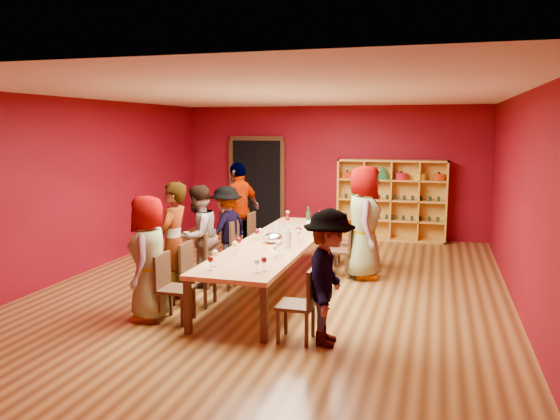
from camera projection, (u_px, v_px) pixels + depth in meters
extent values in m
cube|color=brown|center=(277.00, 288.00, 8.63)|extent=(7.10, 9.10, 0.02)
cube|color=#630410|center=(332.00, 171.00, 12.68)|extent=(7.10, 0.02, 3.00)
cube|color=#630410|center=(107.00, 262.00, 4.12)|extent=(7.10, 0.02, 3.00)
cube|color=#630410|center=(81.00, 187.00, 9.37)|extent=(0.02, 9.10, 3.00)
cube|color=#630410|center=(523.00, 202.00, 7.43)|extent=(0.02, 9.10, 3.00)
cube|color=white|center=(277.00, 94.00, 8.17)|extent=(7.10, 9.10, 0.02)
cube|color=tan|center=(277.00, 243.00, 8.52)|extent=(1.10, 4.50, 0.06)
cube|color=#331E11|center=(188.00, 306.00, 6.65)|extent=(0.08, 0.08, 0.69)
cube|color=#331E11|center=(284.00, 238.00, 10.77)|extent=(0.08, 0.08, 0.69)
cube|color=#331E11|center=(264.00, 314.00, 6.38)|extent=(0.08, 0.08, 0.69)
cube|color=#331E11|center=(333.00, 241.00, 10.50)|extent=(0.08, 0.08, 0.69)
cube|color=black|center=(258.00, 186.00, 13.17)|extent=(1.20, 0.14, 2.20)
cube|color=#331E11|center=(256.00, 138.00, 12.93)|extent=(1.32, 0.06, 0.10)
cube|color=#331E11|center=(231.00, 186.00, 13.28)|extent=(0.10, 0.06, 2.20)
cube|color=#331E11|center=(283.00, 187.00, 12.93)|extent=(0.10, 0.06, 2.20)
cube|color=gold|center=(339.00, 198.00, 12.49)|extent=(0.04, 0.40, 1.80)
cube|color=gold|center=(446.00, 202.00, 11.84)|extent=(0.04, 0.40, 1.80)
cube|color=gold|center=(393.00, 161.00, 12.04)|extent=(2.40, 0.40, 0.04)
cube|color=gold|center=(390.00, 239.00, 12.30)|extent=(2.40, 0.40, 0.04)
cube|color=gold|center=(392.00, 199.00, 12.35)|extent=(2.40, 0.02, 1.80)
cube|color=gold|center=(391.00, 220.00, 12.24)|extent=(2.36, 0.38, 0.03)
cube|color=gold|center=(391.00, 200.00, 12.17)|extent=(2.36, 0.38, 0.03)
cube|color=gold|center=(392.00, 180.00, 12.10)|extent=(2.36, 0.38, 0.03)
cube|color=gold|center=(364.00, 199.00, 12.33)|extent=(0.03, 0.38, 1.76)
cube|color=gold|center=(391.00, 200.00, 12.17)|extent=(0.03, 0.38, 1.76)
cube|color=gold|center=(419.00, 201.00, 12.00)|extent=(0.03, 0.38, 1.76)
cylinder|color=#C0370B|center=(347.00, 175.00, 12.36)|extent=(0.26, 0.26, 0.15)
sphere|color=black|center=(347.00, 171.00, 12.35)|extent=(0.05, 0.05, 0.05)
cylinder|color=#16289C|center=(365.00, 175.00, 12.25)|extent=(0.26, 0.26, 0.15)
sphere|color=black|center=(365.00, 171.00, 12.24)|extent=(0.05, 0.05, 0.05)
cylinder|color=#1C7038|center=(383.00, 177.00, 12.15)|extent=(0.26, 0.26, 0.08)
cone|color=#1C7038|center=(383.00, 171.00, 12.13)|extent=(0.24, 0.24, 0.22)
cylinder|color=red|center=(401.00, 176.00, 12.03)|extent=(0.26, 0.26, 0.15)
sphere|color=black|center=(401.00, 172.00, 12.02)|extent=(0.05, 0.05, 0.05)
cylinder|color=yellow|center=(420.00, 177.00, 11.92)|extent=(0.26, 0.26, 0.15)
sphere|color=black|center=(420.00, 172.00, 11.91)|extent=(0.05, 0.05, 0.05)
cylinder|color=#C0370B|center=(439.00, 177.00, 11.81)|extent=(0.26, 0.26, 0.15)
sphere|color=black|center=(439.00, 173.00, 11.80)|extent=(0.05, 0.05, 0.05)
cylinder|color=#1A3021|center=(346.00, 215.00, 12.51)|extent=(0.07, 0.07, 0.10)
cylinder|color=#1A3021|center=(354.00, 216.00, 12.46)|extent=(0.07, 0.07, 0.10)
cylinder|color=#1A3021|center=(362.00, 216.00, 12.41)|extent=(0.07, 0.07, 0.10)
cylinder|color=#1A3021|center=(370.00, 216.00, 12.35)|extent=(0.07, 0.07, 0.10)
cylinder|color=#1A3021|center=(378.00, 217.00, 12.30)|extent=(0.07, 0.07, 0.10)
cylinder|color=#1A3021|center=(386.00, 217.00, 12.25)|extent=(0.07, 0.07, 0.10)
cylinder|color=#1A3021|center=(395.00, 217.00, 12.20)|extent=(0.07, 0.07, 0.10)
cylinder|color=#1A3021|center=(403.00, 218.00, 12.15)|extent=(0.07, 0.07, 0.10)
cylinder|color=#1A3021|center=(412.00, 218.00, 12.10)|extent=(0.07, 0.07, 0.10)
cylinder|color=#1A3021|center=(420.00, 218.00, 12.05)|extent=(0.07, 0.07, 0.10)
cylinder|color=#1A3021|center=(429.00, 219.00, 12.00)|extent=(0.07, 0.07, 0.10)
cylinder|color=#1A3021|center=(438.00, 219.00, 11.95)|extent=(0.07, 0.07, 0.10)
cylinder|color=#1A3021|center=(346.00, 196.00, 12.44)|extent=(0.07, 0.07, 0.10)
cylinder|color=#1A3021|center=(354.00, 196.00, 12.39)|extent=(0.07, 0.07, 0.10)
cylinder|color=#1A3021|center=(362.00, 196.00, 12.34)|extent=(0.07, 0.07, 0.10)
cylinder|color=#1A3021|center=(370.00, 197.00, 12.29)|extent=(0.07, 0.07, 0.10)
cylinder|color=#1A3021|center=(379.00, 197.00, 12.24)|extent=(0.07, 0.07, 0.10)
cylinder|color=#1A3021|center=(387.00, 197.00, 12.18)|extent=(0.07, 0.07, 0.10)
cylinder|color=#1A3021|center=(395.00, 197.00, 12.13)|extent=(0.07, 0.07, 0.10)
cylinder|color=#1A3021|center=(404.00, 198.00, 12.08)|extent=(0.07, 0.07, 0.10)
cylinder|color=#1A3021|center=(413.00, 198.00, 12.03)|extent=(0.07, 0.07, 0.10)
cylinder|color=#1A3021|center=(421.00, 198.00, 11.98)|extent=(0.07, 0.07, 0.10)
cylinder|color=#1A3021|center=(430.00, 199.00, 11.93)|extent=(0.07, 0.07, 0.10)
cylinder|color=#1A3021|center=(439.00, 199.00, 11.88)|extent=(0.07, 0.07, 0.10)
cube|color=#331E11|center=(176.00, 289.00, 7.07)|extent=(0.42, 0.42, 0.04)
cube|color=#331E11|center=(162.00, 270.00, 7.09)|extent=(0.04, 0.40, 0.44)
cube|color=#331E11|center=(158.00, 309.00, 6.99)|extent=(0.04, 0.04, 0.41)
cube|color=#331E11|center=(182.00, 311.00, 6.90)|extent=(0.04, 0.04, 0.41)
cube|color=#331E11|center=(171.00, 301.00, 7.31)|extent=(0.04, 0.04, 0.41)
cube|color=#331E11|center=(194.00, 303.00, 7.22)|extent=(0.04, 0.04, 0.41)
imported|color=#CA878B|center=(149.00, 258.00, 7.12)|extent=(0.62, 0.88, 1.64)
cube|color=#331E11|center=(199.00, 275.00, 7.74)|extent=(0.42, 0.42, 0.04)
cube|color=#331E11|center=(186.00, 258.00, 7.76)|extent=(0.04, 0.40, 0.44)
cube|color=#331E11|center=(183.00, 293.00, 7.66)|extent=(0.04, 0.04, 0.41)
cube|color=#331E11|center=(205.00, 295.00, 7.56)|extent=(0.04, 0.04, 0.41)
cube|color=#331E11|center=(193.00, 286.00, 7.98)|extent=(0.04, 0.04, 0.41)
cube|color=#331E11|center=(215.00, 288.00, 7.89)|extent=(0.04, 0.04, 0.41)
imported|color=#5473AD|center=(173.00, 243.00, 7.78)|extent=(0.50, 0.66, 1.75)
cube|color=#331E11|center=(222.00, 261.00, 8.55)|extent=(0.42, 0.42, 0.04)
cube|color=#331E11|center=(210.00, 245.00, 8.57)|extent=(0.04, 0.40, 0.44)
cube|color=#331E11|center=(208.00, 277.00, 8.47)|extent=(0.04, 0.04, 0.41)
cube|color=#331E11|center=(228.00, 279.00, 8.38)|extent=(0.04, 0.04, 0.41)
cube|color=#331E11|center=(216.00, 272.00, 8.80)|extent=(0.04, 0.04, 0.41)
cube|color=#331E11|center=(236.00, 273.00, 8.70)|extent=(0.04, 0.04, 0.41)
imported|color=silver|center=(198.00, 236.00, 8.60)|extent=(0.61, 0.87, 1.62)
cube|color=#331E11|center=(245.00, 247.00, 9.56)|extent=(0.42, 0.42, 0.04)
cube|color=#331E11|center=(234.00, 233.00, 9.58)|extent=(0.04, 0.40, 0.44)
cube|color=#331E11|center=(232.00, 261.00, 9.48)|extent=(0.04, 0.04, 0.41)
cube|color=#331E11|center=(251.00, 262.00, 9.39)|extent=(0.04, 0.04, 0.41)
cube|color=#331E11|center=(239.00, 257.00, 9.81)|extent=(0.04, 0.04, 0.41)
cube|color=#331E11|center=(257.00, 258.00, 9.71)|extent=(0.04, 0.04, 0.41)
imported|color=silver|center=(227.00, 228.00, 9.61)|extent=(0.66, 1.04, 1.50)
cube|color=#331E11|center=(261.00, 237.00, 10.44)|extent=(0.42, 0.42, 0.04)
cube|color=#331E11|center=(252.00, 224.00, 10.46)|extent=(0.04, 0.40, 0.44)
cube|color=#331E11|center=(250.00, 250.00, 10.36)|extent=(0.04, 0.04, 0.41)
cube|color=#331E11|center=(267.00, 251.00, 10.27)|extent=(0.04, 0.04, 0.41)
cube|color=#331E11|center=(256.00, 246.00, 10.69)|extent=(0.04, 0.04, 0.41)
cube|color=#331E11|center=(272.00, 247.00, 10.59)|extent=(0.04, 0.04, 0.41)
imported|color=#CC8996|center=(239.00, 210.00, 10.49)|extent=(0.85, 1.19, 1.85)
cube|color=#331E11|center=(296.00, 305.00, 6.43)|extent=(0.42, 0.42, 0.04)
cube|color=#331E11|center=(312.00, 287.00, 6.34)|extent=(0.04, 0.40, 0.44)
cube|color=#331E11|center=(278.00, 327.00, 6.35)|extent=(0.04, 0.04, 0.41)
cube|color=#331E11|center=(307.00, 330.00, 6.26)|extent=(0.04, 0.04, 0.41)
cube|color=#331E11|center=(286.00, 317.00, 6.67)|extent=(0.04, 0.04, 0.41)
cube|color=#331E11|center=(313.00, 320.00, 6.58)|extent=(0.04, 0.04, 0.41)
imported|color=#121433|center=(329.00, 277.00, 6.27)|extent=(0.47, 1.05, 1.60)
cube|color=#331E11|center=(340.00, 251.00, 9.25)|extent=(0.42, 0.42, 0.04)
cube|color=#331E11|center=(351.00, 238.00, 9.17)|extent=(0.04, 0.40, 0.44)
cube|color=#331E11|center=(328.00, 266.00, 9.17)|extent=(0.04, 0.04, 0.41)
cube|color=#331E11|center=(348.00, 267.00, 9.08)|extent=(0.04, 0.04, 0.41)
cube|color=#331E11|center=(332.00, 261.00, 9.50)|extent=(0.04, 0.04, 0.41)
cube|color=#331E11|center=(351.00, 262.00, 9.40)|extent=(0.04, 0.04, 0.41)
imported|color=silver|center=(364.00, 222.00, 9.07)|extent=(0.66, 1.00, 1.89)
cube|color=#331E11|center=(347.00, 242.00, 9.94)|extent=(0.42, 0.42, 0.04)
cube|color=#331E11|center=(357.00, 230.00, 9.85)|extent=(0.04, 0.40, 0.44)
cube|color=#331E11|center=(336.00, 256.00, 9.86)|extent=(0.04, 0.04, 0.41)
cube|color=#331E11|center=(354.00, 257.00, 9.77)|extent=(0.04, 0.04, 0.41)
cube|color=#331E11|center=(339.00, 252.00, 10.18)|extent=(0.04, 0.04, 0.41)
cube|color=#331E11|center=(357.00, 253.00, 10.09)|extent=(0.04, 0.04, 0.41)
imported|color=#151A3B|center=(367.00, 223.00, 9.78)|extent=(0.44, 0.60, 1.63)
cylinder|color=silver|center=(215.00, 266.00, 6.98)|extent=(0.07, 0.07, 0.01)
cylinder|color=silver|center=(215.00, 261.00, 6.97)|extent=(0.01, 0.01, 0.12)
ellipsoid|color=#D9CF88|center=(215.00, 254.00, 6.95)|extent=(0.09, 0.09, 0.10)
cylinder|color=silver|center=(275.00, 257.00, 7.45)|extent=(0.06, 0.06, 0.01)
cylinder|color=silver|center=(275.00, 253.00, 7.44)|extent=(0.01, 0.01, 0.10)
ellipsoid|color=silver|center=(275.00, 248.00, 7.43)|extent=(0.07, 0.07, 0.08)
cylinder|color=silver|center=(298.00, 243.00, 8.39)|extent=(0.07, 0.07, 0.01)
cylinder|color=silver|center=(298.00, 238.00, 8.38)|extent=(0.01, 0.01, 0.12)
ellipsoid|color=silver|center=(298.00, 232.00, 8.36)|extent=(0.09, 0.09, 0.10)
cylinder|color=silver|center=(239.00, 250.00, 7.85)|extent=(0.06, 0.06, 0.01)
cylinder|color=silver|center=(239.00, 246.00, 7.84)|extent=(0.01, 0.01, 0.11)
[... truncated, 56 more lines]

